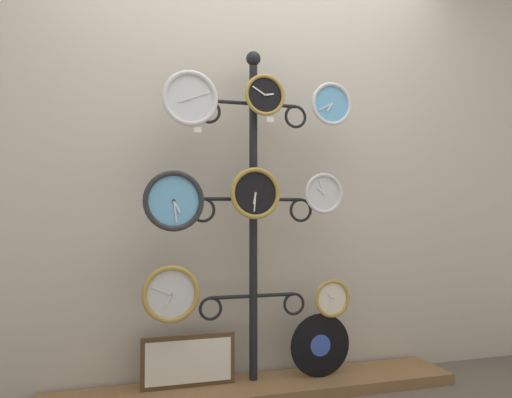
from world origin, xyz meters
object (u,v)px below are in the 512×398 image
at_px(clock_middle_right, 323,193).
at_px(display_stand, 253,258).
at_px(clock_bottom_right, 332,298).
at_px(clock_top_center, 265,95).
at_px(clock_middle_center, 255,193).
at_px(clock_bottom_left, 171,294).
at_px(clock_middle_left, 174,201).
at_px(clock_top_left, 190,98).
at_px(vinyl_record, 320,345).
at_px(picture_frame, 189,361).
at_px(clock_top_right, 331,104).

bearing_deg(clock_middle_right, display_stand, 169.13).
bearing_deg(display_stand, clock_bottom_right, -12.71).
bearing_deg(clock_top_center, clock_middle_center, -167.62).
bearing_deg(clock_bottom_left, clock_top_center, 1.91).
bearing_deg(clock_bottom_left, clock_middle_left, 54.77).
bearing_deg(display_stand, clock_top_left, -166.70).
xyz_separation_m(clock_top_left, clock_bottom_left, (-0.10, -0.02, -0.99)).
distance_m(clock_middle_center, clock_bottom_right, 0.72).
distance_m(clock_top_left, clock_bottom_left, 0.99).
relative_size(display_stand, clock_bottom_left, 6.45).
xyz_separation_m(clock_top_left, clock_bottom_right, (0.78, -0.01, -1.05)).
bearing_deg(clock_middle_left, display_stand, 10.95).
bearing_deg(clock_top_center, clock_bottom_left, -178.09).
xyz_separation_m(clock_middle_center, clock_middle_right, (0.40, 0.03, 0.01)).
bearing_deg(vinyl_record, picture_frame, 175.52).
height_order(clock_top_center, clock_bottom_right, clock_top_center).
xyz_separation_m(clock_top_left, clock_middle_right, (0.75, 0.01, -0.48)).
xyz_separation_m(clock_top_center, clock_bottom_left, (-0.49, -0.02, -1.03)).
bearing_deg(clock_middle_center, clock_top_center, 12.38).
relative_size(clock_middle_center, vinyl_record, 0.79).
relative_size(display_stand, clock_top_left, 6.38).
height_order(display_stand, vinyl_record, display_stand).
distance_m(display_stand, clock_top_right, 0.95).
height_order(display_stand, clock_top_right, display_stand).
bearing_deg(picture_frame, clock_bottom_left, -138.74).
bearing_deg(clock_middle_left, clock_middle_right, 0.85).
bearing_deg(clock_top_left, clock_middle_left, -179.91).
distance_m(clock_middle_left, clock_bottom_left, 0.46).
relative_size(clock_top_center, picture_frame, 0.46).
height_order(clock_bottom_right, vinyl_record, clock_bottom_right).
height_order(clock_bottom_left, vinyl_record, clock_bottom_left).
bearing_deg(clock_top_right, clock_top_center, 179.34).
height_order(display_stand, clock_top_left, display_stand).
xyz_separation_m(clock_middle_center, vinyl_record, (0.38, 0.03, -0.83)).
distance_m(display_stand, clock_bottom_left, 0.50).
bearing_deg(clock_top_left, clock_bottom_right, -0.68).
height_order(display_stand, clock_middle_center, display_stand).
height_order(clock_middle_right, picture_frame, clock_middle_right).
distance_m(clock_middle_center, clock_middle_right, 0.40).
height_order(clock_middle_center, picture_frame, clock_middle_center).
height_order(clock_middle_left, clock_middle_center, clock_middle_center).
bearing_deg(clock_middle_left, clock_bottom_left, -125.23).
distance_m(display_stand, clock_bottom_right, 0.49).
bearing_deg(picture_frame, clock_top_right, -5.87).
distance_m(clock_middle_center, vinyl_record, 0.91).
bearing_deg(clock_top_left, clock_bottom_left, -167.85).
bearing_deg(display_stand, clock_middle_right, -10.87).
bearing_deg(vinyl_record, display_stand, 168.99).
relative_size(clock_top_left, clock_middle_right, 1.28).
xyz_separation_m(clock_top_left, picture_frame, (0.01, 0.07, -1.35)).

